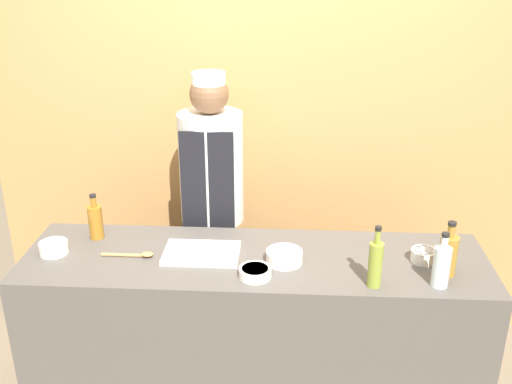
{
  "coord_description": "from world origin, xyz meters",
  "views": [
    {
      "loc": [
        0.15,
        -2.44,
        2.29
      ],
      "look_at": [
        0.0,
        0.12,
        1.2
      ],
      "focal_mm": 42.0,
      "sensor_mm": 36.0,
      "label": 1
    }
  ],
  "objects_px": {
    "wooden_spoon": "(134,255)",
    "chef_center": "(213,211)",
    "sauce_bowl_yellow": "(255,272)",
    "sauce_bowl_green": "(54,247)",
    "cutting_board": "(202,253)",
    "bottle_clear": "(441,265)",
    "bottle_oil": "(375,263)",
    "bottle_amber": "(96,221)",
    "bottle_vinegar": "(448,254)",
    "sauce_bowl_red": "(284,256)",
    "sauce_bowl_white": "(424,255)"
  },
  "relations": [
    {
      "from": "sauce_bowl_yellow",
      "to": "bottle_clear",
      "type": "height_order",
      "value": "bottle_clear"
    },
    {
      "from": "sauce_bowl_yellow",
      "to": "sauce_bowl_green",
      "type": "bearing_deg",
      "value": 170.58
    },
    {
      "from": "cutting_board",
      "to": "bottle_amber",
      "type": "bearing_deg",
      "value": 164.82
    },
    {
      "from": "bottle_clear",
      "to": "bottle_amber",
      "type": "xyz_separation_m",
      "value": [
        -1.59,
        0.35,
        -0.01
      ]
    },
    {
      "from": "sauce_bowl_white",
      "to": "cutting_board",
      "type": "height_order",
      "value": "sauce_bowl_white"
    },
    {
      "from": "sauce_bowl_yellow",
      "to": "chef_center",
      "type": "xyz_separation_m",
      "value": [
        -0.28,
        0.71,
        -0.04
      ]
    },
    {
      "from": "sauce_bowl_green",
      "to": "sauce_bowl_red",
      "type": "relative_size",
      "value": 0.8
    },
    {
      "from": "bottle_oil",
      "to": "cutting_board",
      "type": "bearing_deg",
      "value": 163.89
    },
    {
      "from": "cutting_board",
      "to": "wooden_spoon",
      "type": "relative_size",
      "value": 1.44
    },
    {
      "from": "bottle_oil",
      "to": "sauce_bowl_yellow",
      "type": "bearing_deg",
      "value": 175.25
    },
    {
      "from": "sauce_bowl_red",
      "to": "cutting_board",
      "type": "bearing_deg",
      "value": 173.54
    },
    {
      "from": "sauce_bowl_red",
      "to": "wooden_spoon",
      "type": "height_order",
      "value": "sauce_bowl_red"
    },
    {
      "from": "bottle_oil",
      "to": "bottle_amber",
      "type": "xyz_separation_m",
      "value": [
        -1.32,
        0.37,
        -0.02
      ]
    },
    {
      "from": "sauce_bowl_green",
      "to": "bottle_oil",
      "type": "xyz_separation_m",
      "value": [
        1.47,
        -0.2,
        0.08
      ]
    },
    {
      "from": "wooden_spoon",
      "to": "cutting_board",
      "type": "bearing_deg",
      "value": 6.63
    },
    {
      "from": "cutting_board",
      "to": "chef_center",
      "type": "bearing_deg",
      "value": 91.68
    },
    {
      "from": "sauce_bowl_yellow",
      "to": "wooden_spoon",
      "type": "xyz_separation_m",
      "value": [
        -0.57,
        0.14,
        -0.01
      ]
    },
    {
      "from": "bottle_clear",
      "to": "chef_center",
      "type": "relative_size",
      "value": 0.15
    },
    {
      "from": "bottle_vinegar",
      "to": "cutting_board",
      "type": "bearing_deg",
      "value": 174.4
    },
    {
      "from": "bottle_oil",
      "to": "bottle_vinegar",
      "type": "distance_m",
      "value": 0.35
    },
    {
      "from": "wooden_spoon",
      "to": "chef_center",
      "type": "relative_size",
      "value": 0.15
    },
    {
      "from": "bottle_oil",
      "to": "bottle_vinegar",
      "type": "bearing_deg",
      "value": 19.27
    },
    {
      "from": "cutting_board",
      "to": "bottle_amber",
      "type": "height_order",
      "value": "bottle_amber"
    },
    {
      "from": "cutting_board",
      "to": "sauce_bowl_white",
      "type": "bearing_deg",
      "value": -0.0
    },
    {
      "from": "sauce_bowl_green",
      "to": "cutting_board",
      "type": "bearing_deg",
      "value": 1.78
    },
    {
      "from": "bottle_oil",
      "to": "sauce_bowl_green",
      "type": "bearing_deg",
      "value": 172.19
    },
    {
      "from": "sauce_bowl_green",
      "to": "sauce_bowl_white",
      "type": "height_order",
      "value": "sauce_bowl_white"
    },
    {
      "from": "sauce_bowl_red",
      "to": "wooden_spoon",
      "type": "xyz_separation_m",
      "value": [
        -0.7,
        0.01,
        -0.02
      ]
    },
    {
      "from": "cutting_board",
      "to": "bottle_clear",
      "type": "distance_m",
      "value": 1.08
    },
    {
      "from": "sauce_bowl_white",
      "to": "bottle_vinegar",
      "type": "distance_m",
      "value": 0.15
    },
    {
      "from": "sauce_bowl_white",
      "to": "wooden_spoon",
      "type": "distance_m",
      "value": 1.34
    },
    {
      "from": "cutting_board",
      "to": "wooden_spoon",
      "type": "bearing_deg",
      "value": -173.37
    },
    {
      "from": "sauce_bowl_red",
      "to": "cutting_board",
      "type": "distance_m",
      "value": 0.39
    },
    {
      "from": "sauce_bowl_yellow",
      "to": "bottle_clear",
      "type": "bearing_deg",
      "value": -1.73
    },
    {
      "from": "sauce_bowl_white",
      "to": "bottle_amber",
      "type": "height_order",
      "value": "bottle_amber"
    },
    {
      "from": "bottle_oil",
      "to": "bottle_clear",
      "type": "xyz_separation_m",
      "value": [
        0.28,
        0.02,
        -0.01
      ]
    },
    {
      "from": "sauce_bowl_yellow",
      "to": "bottle_oil",
      "type": "xyz_separation_m",
      "value": [
        0.51,
        -0.04,
        0.09
      ]
    },
    {
      "from": "cutting_board",
      "to": "bottle_oil",
      "type": "bearing_deg",
      "value": -16.11
    },
    {
      "from": "sauce_bowl_red",
      "to": "sauce_bowl_yellow",
      "type": "relative_size",
      "value": 1.16
    },
    {
      "from": "cutting_board",
      "to": "bottle_clear",
      "type": "relative_size",
      "value": 1.41
    },
    {
      "from": "bottle_vinegar",
      "to": "chef_center",
      "type": "xyz_separation_m",
      "value": [
        -1.12,
        0.64,
        -0.11
      ]
    },
    {
      "from": "bottle_vinegar",
      "to": "bottle_clear",
      "type": "relative_size",
      "value": 1.02
    },
    {
      "from": "bottle_amber",
      "to": "chef_center",
      "type": "relative_size",
      "value": 0.14
    },
    {
      "from": "cutting_board",
      "to": "wooden_spoon",
      "type": "xyz_separation_m",
      "value": [
        -0.31,
        -0.04,
        0.0
      ]
    },
    {
      "from": "sauce_bowl_green",
      "to": "bottle_amber",
      "type": "distance_m",
      "value": 0.24
    },
    {
      "from": "sauce_bowl_yellow",
      "to": "bottle_amber",
      "type": "xyz_separation_m",
      "value": [
        -0.81,
        0.33,
        0.07
      ]
    },
    {
      "from": "sauce_bowl_green",
      "to": "sauce_bowl_white",
      "type": "relative_size",
      "value": 1.17
    },
    {
      "from": "bottle_oil",
      "to": "bottle_vinegar",
      "type": "relative_size",
      "value": 1.1
    },
    {
      "from": "sauce_bowl_red",
      "to": "sauce_bowl_yellow",
      "type": "bearing_deg",
      "value": -132.53
    },
    {
      "from": "cutting_board",
      "to": "bottle_oil",
      "type": "distance_m",
      "value": 0.81
    }
  ]
}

